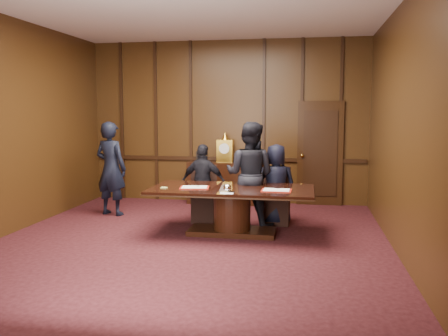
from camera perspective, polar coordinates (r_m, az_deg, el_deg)
name	(u,v)px	position (r m, az deg, el deg)	size (l,w,h in m)	color
room	(193,129)	(7.04, -3.75, 4.71)	(7.00, 7.04, 3.50)	black
sideboard	(225,181)	(10.21, 0.13, -1.59)	(1.60, 0.45, 1.54)	black
conference_table	(232,203)	(7.67, 0.97, -4.24)	(2.62, 1.32, 0.76)	black
folder_left	(195,187)	(7.63, -3.57, -2.34)	(0.50, 0.40, 0.02)	#AC1D0F
folder_right	(276,190)	(7.38, 6.33, -2.67)	(0.47, 0.34, 0.02)	#AC1D0F
inkstand	(227,189)	(7.18, 0.41, -2.53)	(0.20, 0.14, 0.12)	white
notepad	(164,188)	(7.66, -7.23, -2.35)	(0.10, 0.07, 0.01)	#D0CB66
chair_left	(204,204)	(8.68, -2.41, -4.40)	(0.58, 0.58, 0.99)	black
chair_right	(276,207)	(8.49, 6.26, -4.68)	(0.49, 0.49, 0.99)	black
signatory_left	(203,183)	(8.53, -2.49, -1.82)	(0.82, 0.34, 1.40)	black
signatory_right	(276,184)	(8.35, 6.26, -1.98)	(0.69, 0.45, 1.42)	black
witness_left	(111,169)	(9.30, -13.44, -0.06)	(0.65, 0.43, 1.79)	black
witness_right	(250,175)	(8.11, 3.12, -0.81)	(0.88, 0.68, 1.81)	black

